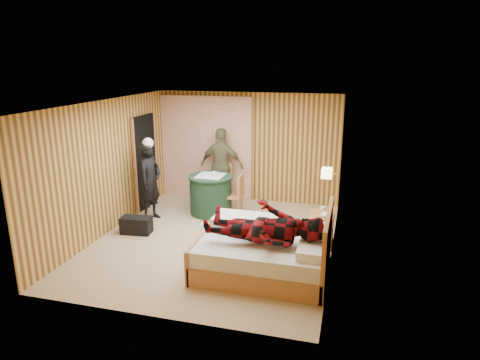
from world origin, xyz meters
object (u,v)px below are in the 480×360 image
(round_table, at_px, (211,194))
(man_at_table, at_px, (222,166))
(woman_standing, at_px, (150,182))
(bed, at_px, (265,252))
(nightstand, at_px, (321,229))
(chair_far, at_px, (222,180))
(chair_near, at_px, (236,192))
(wall_lamp, at_px, (327,173))
(man_on_bed, at_px, (265,218))
(duffel_bag, at_px, (136,225))

(round_table, relative_size, man_at_table, 0.55)
(round_table, height_order, woman_standing, woman_standing)
(bed, distance_m, woman_standing, 3.18)
(bed, height_order, nightstand, bed)
(chair_far, xyz_separation_m, chair_near, (0.54, -0.71, -0.03))
(nightstand, relative_size, chair_near, 0.67)
(chair_near, bearing_deg, man_at_table, -144.94)
(wall_lamp, relative_size, woman_standing, 0.16)
(man_at_table, bearing_deg, chair_far, 106.13)
(chair_far, bearing_deg, man_on_bed, -53.61)
(wall_lamp, bearing_deg, man_at_table, 145.31)
(wall_lamp, xyz_separation_m, nightstand, (-0.04, -0.12, -1.00))
(round_table, xyz_separation_m, chair_near, (0.55, 0.03, 0.09))
(nightstand, distance_m, duffel_bag, 3.46)
(bed, bearing_deg, round_table, 126.48)
(chair_near, xyz_separation_m, woman_standing, (-1.61, -0.70, 0.31))
(bed, xyz_separation_m, nightstand, (0.75, 1.22, -0.01))
(wall_lamp, relative_size, man_on_bed, 0.15)
(wall_lamp, bearing_deg, duffel_bag, -171.67)
(bed, distance_m, man_on_bed, 0.69)
(nightstand, bearing_deg, wall_lamp, 69.92)
(man_at_table, distance_m, man_on_bed, 3.68)
(wall_lamp, relative_size, man_at_table, 0.15)
(chair_far, bearing_deg, duffel_bag, -106.70)
(chair_far, height_order, woman_standing, woman_standing)
(chair_far, distance_m, duffel_bag, 2.42)
(bed, bearing_deg, chair_near, 115.95)
(duffel_bag, distance_m, man_at_table, 2.53)
(nightstand, relative_size, chair_far, 0.64)
(duffel_bag, xyz_separation_m, man_on_bed, (2.71, -1.06, 0.81))
(chair_far, relative_size, chair_near, 1.05)
(chair_far, bearing_deg, nightstand, -27.38)
(round_table, distance_m, duffel_bag, 1.76)
(man_at_table, bearing_deg, round_table, 92.41)
(round_table, height_order, chair_far, chair_far)
(chair_far, xyz_separation_m, man_on_bed, (1.67, -3.22, 0.43))
(nightstand, distance_m, chair_near, 2.15)
(wall_lamp, distance_m, man_at_table, 3.02)
(chair_near, height_order, man_at_table, man_at_table)
(chair_far, height_order, man_on_bed, man_on_bed)
(round_table, bearing_deg, chair_near, 3.35)
(round_table, relative_size, chair_far, 1.03)
(chair_far, xyz_separation_m, duffel_bag, (-1.04, -2.16, -0.38))
(chair_near, height_order, woman_standing, woman_standing)
(bed, distance_m, chair_far, 3.42)
(bed, bearing_deg, woman_standing, 149.96)
(man_on_bed, bearing_deg, nightstand, 63.28)
(nightstand, xyz_separation_m, man_on_bed, (-0.73, -1.45, 0.67))
(round_table, height_order, duffel_bag, round_table)
(man_on_bed, bearing_deg, man_at_table, 117.23)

